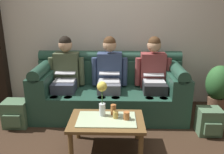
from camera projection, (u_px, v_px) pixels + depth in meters
The scene contains 13 objects.
back_wall_patterned at pixel (110, 19), 3.84m from camera, with size 6.00×0.12×2.90m, color beige.
couch at pixel (109, 91), 3.66m from camera, with size 2.30×0.88×0.96m.
person_left at pixel (66, 73), 3.59m from camera, with size 0.56×0.67×1.22m.
person_middle at pixel (109, 74), 3.57m from camera, with size 0.56×0.67×1.22m.
person_right at pixel (154, 74), 3.56m from camera, with size 0.56×0.67×1.22m.
coffee_table at pixel (107, 123), 2.73m from camera, with size 0.88×0.56×0.40m.
flower_vase at pixel (102, 95), 2.72m from camera, with size 0.12×0.12×0.43m.
cup_near_left at pixel (116, 115), 2.72m from camera, with size 0.06×0.06×0.09m, color gold.
cup_near_right at pixel (113, 110), 2.81m from camera, with size 0.07×0.07×0.12m, color #B26633.
cup_far_center at pixel (126, 116), 2.69m from camera, with size 0.07×0.07×0.09m, color #B26633.
backpack_left at pixel (16, 114), 3.30m from camera, with size 0.34×0.32×0.38m.
backpack_right at pixel (209, 122), 3.11m from camera, with size 0.30×0.29×0.36m.
potted_plant at pixel (218, 87), 3.66m from camera, with size 0.40×0.40×0.78m.
Camera 1 is at (0.13, -2.25, 1.69)m, focal length 37.17 mm.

